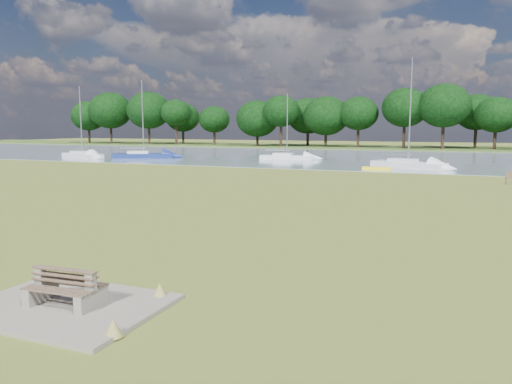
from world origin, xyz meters
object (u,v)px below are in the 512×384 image
at_px(kayak, 377,168).
at_px(bench_pair, 66,289).
at_px(sailboat_3, 286,156).
at_px(sailboat_0, 143,154).
at_px(sailboat_4, 407,162).
at_px(sailboat_2, 82,154).

bearing_deg(kayak, bench_pair, -93.59).
distance_m(bench_pair, sailboat_3, 49.69).
distance_m(sailboat_0, sailboat_3, 17.90).
xyz_separation_m(bench_pair, sailboat_0, (-28.78, 43.85, 0.12)).
bearing_deg(sailboat_0, sailboat_3, -8.31).
relative_size(kayak, sailboat_0, 0.28).
xyz_separation_m(sailboat_0, sailboat_4, (31.97, -2.42, 0.00)).
bearing_deg(sailboat_4, kayak, -100.04).
distance_m(sailboat_2, sailboat_3, 25.76).
height_order(bench_pair, kayak, bench_pair).
xyz_separation_m(sailboat_2, sailboat_3, (24.82, 6.90, -0.04)).
relative_size(bench_pair, kayak, 0.64).
bearing_deg(bench_pair, sailboat_4, 81.95).
bearing_deg(sailboat_2, bench_pair, -28.38).
height_order(sailboat_0, sailboat_4, sailboat_4).
bearing_deg(sailboat_2, kayak, 15.11).
relative_size(sailboat_0, sailboat_4, 0.92).
xyz_separation_m(bench_pair, kayak, (0.86, 38.00, -0.28)).
relative_size(kayak, sailboat_4, 0.26).
relative_size(kayak, sailboat_2, 0.30).
bearing_deg(kayak, sailboat_4, 53.46).
xyz_separation_m(bench_pair, sailboat_2, (-36.28, 41.46, 0.09)).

